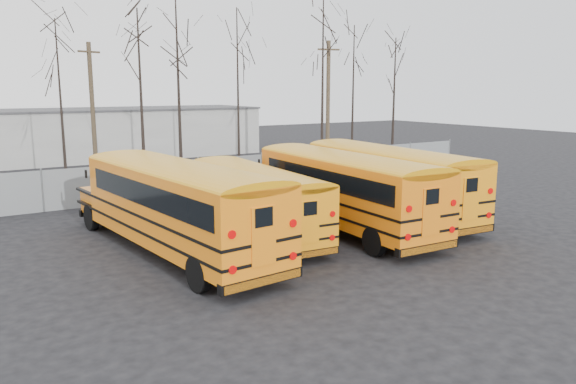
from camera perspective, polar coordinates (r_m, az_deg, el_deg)
ground at (r=21.22m, az=4.28°, el=-5.42°), size 120.00×120.00×0.00m
fence at (r=31.21m, az=-9.06°, el=1.52°), size 40.00×0.04×2.00m
distant_building at (r=50.49m, az=-16.23°, el=5.78°), size 22.00×8.00×4.00m
bus_a at (r=20.00m, az=-11.38°, el=-0.79°), size 3.80×12.20×3.36m
bus_b at (r=22.25m, az=-3.58°, el=-0.29°), size 3.12×10.24×2.82m
bus_c at (r=23.26m, az=5.48°, el=0.81°), size 3.25×11.79×3.27m
bus_d at (r=25.87m, az=9.89°, el=1.68°), size 3.66×11.83×3.26m
utility_pole_left at (r=36.02m, az=-19.22°, el=7.63°), size 1.43×0.71×8.48m
utility_pole_right at (r=40.20m, az=4.08°, el=8.84°), size 1.58×0.54×9.04m
tree_2 at (r=33.88m, az=-22.06°, el=7.99°), size 0.26×0.26×9.53m
tree_3 at (r=34.91m, az=-14.70°, el=9.16°), size 0.26×0.26×10.38m
tree_4 at (r=36.85m, az=-11.05°, el=10.12°), size 0.26×0.26×11.35m
tree_5 at (r=37.10m, az=-5.10°, el=9.87°), size 0.26×0.26×10.83m
tree_6 at (r=39.00m, az=3.53°, el=10.57°), size 0.26×0.26×11.72m
tree_7 at (r=42.22m, az=6.61°, el=9.55°), size 0.26×0.26×10.28m
tree_8 at (r=45.81m, az=10.70°, el=9.12°), size 0.26×0.26×9.66m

